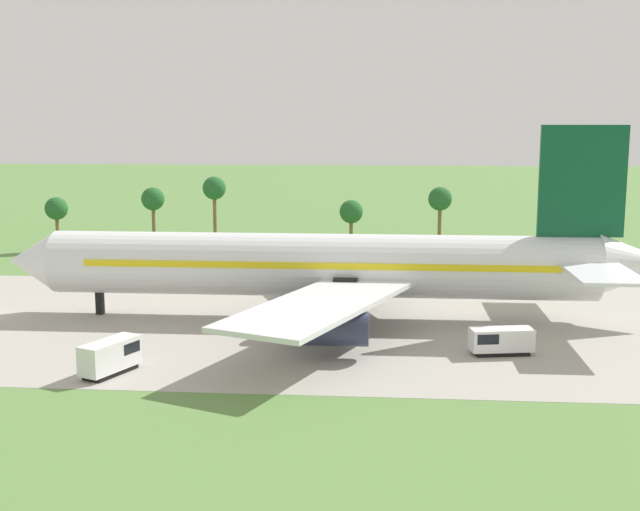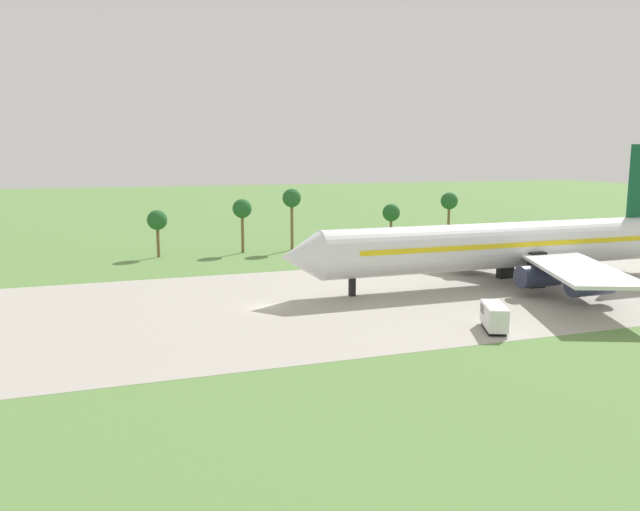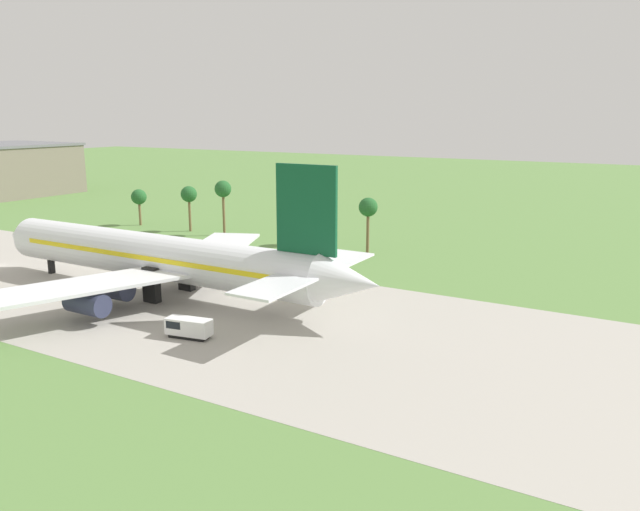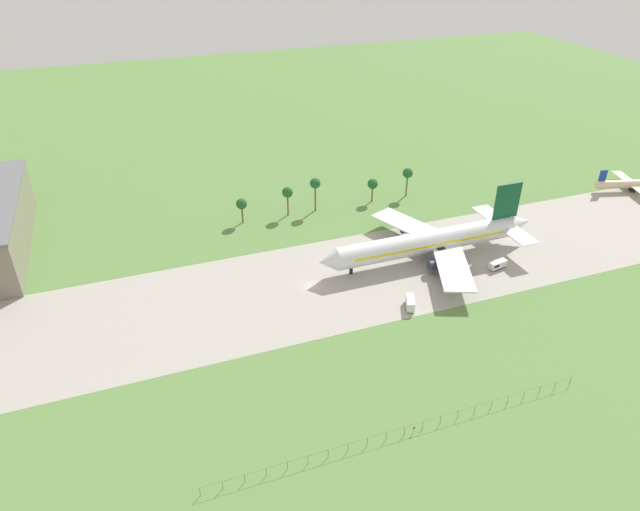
{
  "view_description": "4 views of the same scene",
  "coord_description": "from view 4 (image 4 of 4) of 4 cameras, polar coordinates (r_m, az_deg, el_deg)",
  "views": [
    {
      "loc": [
        42.65,
        -79.33,
        20.33
      ],
      "look_at": [
        36.13,
        1.99,
        6.66
      ],
      "focal_mm": 45.0,
      "sensor_mm": 36.0,
      "label": 1
    },
    {
      "loc": [
        -17.86,
        -72.61,
        18.54
      ],
      "look_at": [
        8.05,
        1.99,
        5.66
      ],
      "focal_mm": 35.0,
      "sensor_mm": 36.0,
      "label": 2
    },
    {
      "loc": [
        101.63,
        -62.72,
        25.96
      ],
      "look_at": [
        64.2,
        1.99,
        8.92
      ],
      "focal_mm": 35.0,
      "sensor_mm": 36.0,
      "label": 3
    },
    {
      "loc": [
        -42.13,
        -121.95,
        88.07
      ],
      "look_at": [
        4.32,
        5.0,
        6.0
      ],
      "focal_mm": 32.0,
      "sensor_mm": 36.0,
      "label": 4
    }
  ],
  "objects": [
    {
      "name": "no_stopping_sign",
      "position": [
        118.11,
        9.38,
        -16.76
      ],
      "size": [
        0.44,
        0.08,
        1.68
      ],
      "color": "gray",
      "rests_on": "ground_plane"
    },
    {
      "name": "regional_aircraft",
      "position": [
        237.98,
        28.85,
        6.29
      ],
      "size": [
        27.61,
        25.1,
        8.61
      ],
      "color": "beige",
      "rests_on": "ground_plane"
    },
    {
      "name": "ground_plane",
      "position": [
        156.22,
        -0.86,
        -3.06
      ],
      "size": [
        600.0,
        600.0,
        0.0
      ],
      "primitive_type": "plane",
      "color": "#5B8442"
    },
    {
      "name": "fuel_truck",
      "position": [
        149.18,
        9.0,
        -4.66
      ],
      "size": [
        4.01,
        5.81,
        2.81
      ],
      "color": "black",
      "rests_on": "ground_plane"
    },
    {
      "name": "perimeter_fence",
      "position": [
        117.31,
        8.48,
        -16.8
      ],
      "size": [
        80.1,
        0.1,
        2.1
      ],
      "color": "slate",
      "rests_on": "ground_plane"
    },
    {
      "name": "jet_airliner",
      "position": [
        169.02,
        11.11,
        1.42
      ],
      "size": [
        69.52,
        51.5,
        20.01
      ],
      "color": "white",
      "rests_on": "ground_plane"
    },
    {
      "name": "taxiway_strip",
      "position": [
        156.21,
        -0.86,
        -3.06
      ],
      "size": [
        320.0,
        44.0,
        0.02
      ],
      "color": "#A8A399",
      "rests_on": "ground_plane"
    },
    {
      "name": "palm_tree_row",
      "position": [
        193.62,
        0.7,
        6.82
      ],
      "size": [
        63.64,
        3.6,
        11.97
      ],
      "color": "brown",
      "rests_on": "ground_plane"
    },
    {
      "name": "baggage_tug",
      "position": [
        170.65,
        17.32,
        -0.89
      ],
      "size": [
        5.77,
        2.94,
        2.37
      ],
      "color": "black",
      "rests_on": "ground_plane"
    }
  ]
}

